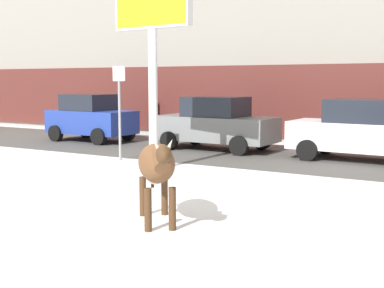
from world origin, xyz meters
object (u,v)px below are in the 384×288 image
cow_brown (157,165)px  car_grey_sedan (216,124)px  billboard (152,6)px  car_blue_hatchback (91,118)px  pedestrian_by_cars (153,115)px  street_sign (119,105)px  car_white_sedan (362,131)px

cow_brown → car_grey_sedan: size_ratio=0.40×
billboard → car_blue_hatchback: (-5.99, 4.33, -3.39)m
cow_brown → billboard: bearing=125.3°
cow_brown → pedestrian_by_cars: (-8.14, 11.66, -0.11)m
car_grey_sedan → street_sign: bearing=-111.4°
street_sign → car_white_sedan: bearing=28.8°
car_blue_hatchback → cow_brown: bearing=-43.7°
car_blue_hatchback → pedestrian_by_cars: size_ratio=2.06×
car_blue_hatchback → pedestrian_by_cars: 3.14m
billboard → pedestrian_by_cars: 9.55m
car_grey_sedan → street_sign: (-1.39, -3.57, 0.76)m
cow_brown → street_sign: bearing=133.0°
cow_brown → pedestrian_by_cars: pedestrian_by_cars is taller
cow_brown → billboard: size_ratio=0.31×
billboard → street_sign: billboard is taller
street_sign → car_blue_hatchback: bearing=140.7°
cow_brown → car_grey_sedan: car_grey_sedan is taller
car_grey_sedan → pedestrian_by_cars: size_ratio=2.46×
car_white_sedan → car_grey_sedan: bearing=179.3°
street_sign → cow_brown: bearing=-47.0°
car_blue_hatchback → street_sign: (4.10, -3.36, 0.74)m
car_white_sedan → street_sign: bearing=-151.2°
pedestrian_by_cars → car_blue_hatchback: bearing=-106.8°
car_grey_sedan → pedestrian_by_cars: 5.37m
car_blue_hatchback → car_white_sedan: car_blue_hatchback is taller
cow_brown → billboard: (-3.06, 4.33, 3.32)m
billboard → car_white_sedan: billboard is taller
billboard → car_grey_sedan: billboard is taller
billboard → car_blue_hatchback: billboard is taller
cow_brown → car_blue_hatchback: car_blue_hatchback is taller
car_white_sedan → street_sign: size_ratio=1.51×
pedestrian_by_cars → street_sign: 7.16m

